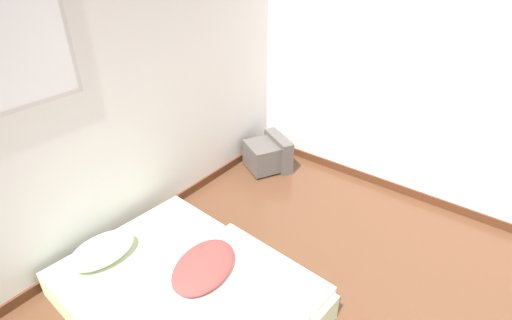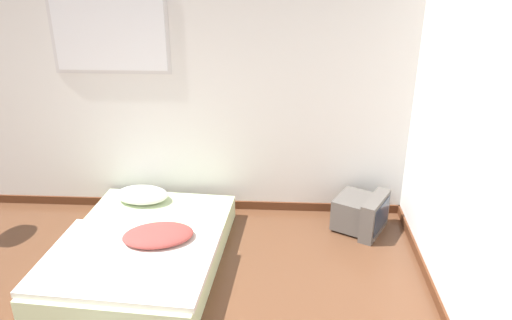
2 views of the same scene
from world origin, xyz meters
TOP-DOWN VIEW (x-y plane):
  - wall_back at (-0.01, 2.69)m, footprint 7.36×0.08m
  - mattress_bed at (0.05, 1.64)m, footprint 1.46×1.90m
  - crt_tv at (2.03, 2.31)m, footprint 0.60×0.60m

SIDE VIEW (x-z plane):
  - mattress_bed at x=0.05m, z-range -0.04..0.33m
  - crt_tv at x=2.03m, z-range -0.01..0.37m
  - wall_back at x=-0.01m, z-range 0.00..2.60m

